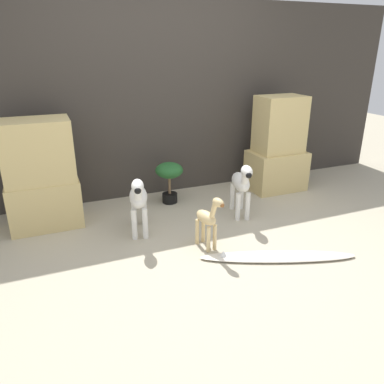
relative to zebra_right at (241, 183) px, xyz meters
name	(u,v)px	position (x,y,z in m)	size (l,w,h in m)	color
ground_plane	(219,253)	(-0.55, -0.62, -0.37)	(14.00, 14.00, 0.00)	#B2A88E
wall_back	(159,102)	(-0.55, 1.03, 0.73)	(6.40, 0.08, 2.20)	#38332D
rock_pillar_left	(41,176)	(-1.91, 0.56, 0.15)	(0.68, 0.46, 1.07)	#D1B775
rock_pillar_right	(278,149)	(0.82, 0.56, 0.15)	(0.68, 0.46, 1.16)	#D1B775
zebra_right	(241,183)	(0.00, 0.00, 0.00)	(0.28, 0.55, 0.62)	white
zebra_left	(138,198)	(-1.10, 0.01, 0.00)	(0.26, 0.56, 0.62)	white
giraffe_figurine	(208,219)	(-0.61, -0.50, -0.07)	(0.16, 0.37, 0.53)	#E0C184
potted_palm_front	(169,175)	(-0.57, 0.64, -0.03)	(0.31, 0.31, 0.48)	black
surfboard	(277,256)	(-0.13, -0.88, -0.35)	(1.32, 0.66, 0.08)	silver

